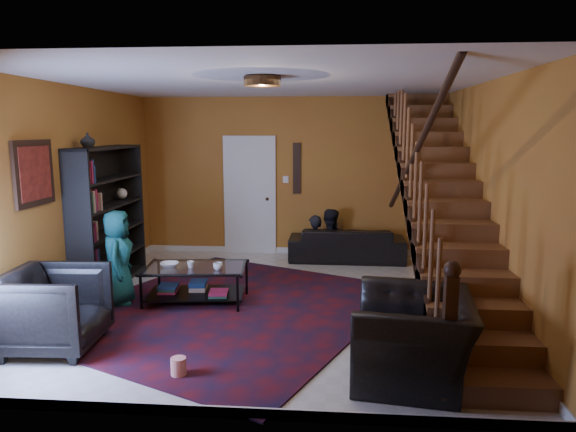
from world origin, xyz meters
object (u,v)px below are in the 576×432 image
(sofa, at_px, (347,244))
(armchair_left, at_px, (54,309))
(bookshelf, at_px, (109,219))
(armchair_right, at_px, (413,337))
(coffee_table, at_px, (196,282))

(sofa, xyz_separation_m, armchair_left, (-3.09, -3.90, 0.14))
(bookshelf, height_order, sofa, bookshelf)
(armchair_left, distance_m, armchair_right, 3.56)
(armchair_left, bearing_deg, armchair_right, -98.12)
(bookshelf, height_order, armchair_left, bookshelf)
(bookshelf, bearing_deg, armchair_left, -80.84)
(sofa, xyz_separation_m, coffee_table, (-2.02, -2.38, -0.00))
(bookshelf, bearing_deg, armchair_right, -32.85)
(armchair_right, bearing_deg, sofa, -165.84)
(sofa, distance_m, coffee_table, 3.12)
(sofa, relative_size, coffee_table, 1.46)
(sofa, distance_m, armchair_left, 4.98)
(bookshelf, bearing_deg, coffee_table, -25.56)
(armchair_left, height_order, coffee_table, armchair_left)
(bookshelf, distance_m, armchair_right, 4.68)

